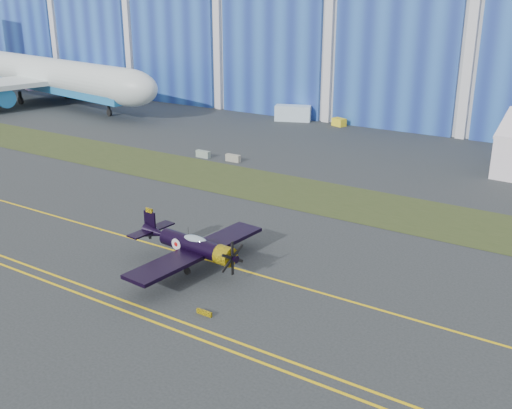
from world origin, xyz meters
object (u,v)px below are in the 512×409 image
Objects in this scene: jetliner at (45,38)px; tug at (339,122)px; warbird at (192,245)px; shipping_container at (293,113)px.

jetliner is 37.01× the size of tug.
jetliner reaches higher than tug.
warbird is 0.17× the size of jetliner.
jetliner is at bearing 152.76° from warbird.
tug is at bearing 108.66° from warbird.
jetliner reaches higher than warbird.
jetliner is (-69.81, 43.33, 10.24)m from warbird.
tug is (-13.61, 54.29, -1.38)m from warbird.
tug is at bearing 20.83° from jetliner.
warbird is at bearing -89.22° from shipping_container.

